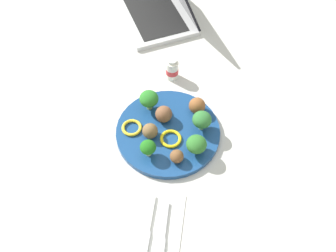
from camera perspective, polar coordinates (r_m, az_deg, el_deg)
ground_plane at (r=1.01m, az=-0.00°, el=-1.18°), size 4.00×4.00×0.00m
plate at (r=1.00m, az=-0.00°, el=-0.93°), size 0.28×0.28×0.02m
broccoli_floret_near_rim at (r=1.01m, az=-2.93°, el=4.15°), size 0.05×0.05×0.06m
broccoli_floret_center at (r=0.94m, az=4.38°, el=-2.81°), size 0.05×0.05×0.05m
broccoli_floret_front_right at (r=0.97m, az=5.21°, el=0.95°), size 0.05×0.05×0.06m
broccoli_floret_back_left at (r=0.93m, az=-3.08°, el=-3.30°), size 0.04×0.04×0.05m
meatball_front_right at (r=1.02m, az=4.47°, el=3.12°), size 0.05×0.05×0.05m
meatball_mid_right at (r=1.00m, az=-0.66°, el=1.84°), size 0.05×0.05×0.05m
meatball_far_rim at (r=0.97m, az=-2.76°, el=-0.75°), size 0.04×0.04×0.04m
meatball_center at (r=0.93m, az=1.35°, el=-4.67°), size 0.04×0.04×0.04m
pepper_ring_center at (r=0.98m, az=0.43°, el=-1.95°), size 0.07×0.07×0.01m
pepper_ring_back_left at (r=1.00m, az=-5.56°, el=-0.17°), size 0.06×0.06×0.01m
napkin at (r=0.89m, az=-1.85°, el=-15.06°), size 0.18×0.13×0.01m
fork at (r=0.88m, az=-0.73°, el=-15.59°), size 0.12×0.02×0.01m
knife at (r=0.88m, az=-3.13°, el=-15.21°), size 0.15×0.03×0.01m
yogurt_bottle at (r=1.12m, az=0.51°, el=8.65°), size 0.04×0.04×0.07m
laptop at (r=1.34m, az=-1.45°, el=18.19°), size 0.38×0.33×0.20m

